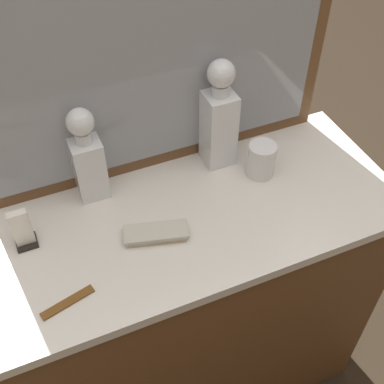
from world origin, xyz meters
name	(u,v)px	position (x,y,z in m)	size (l,w,h in m)	color
ground_plane	(192,371)	(0.00, 0.00, 0.00)	(6.00, 6.00, 0.00)	#2D2319
dresser	(192,308)	(0.00, 0.00, 0.45)	(1.11, 0.48, 0.91)	brown
dresser_mirror	(154,32)	(0.00, 0.22, 1.30)	(0.96, 0.03, 0.79)	brown
crystal_decanter_front	(88,162)	(-0.21, 0.18, 1.01)	(0.08, 0.08, 0.27)	white
crystal_decanter_rear	(219,123)	(0.15, 0.16, 1.04)	(0.08, 0.08, 0.32)	white
crystal_tumbler_front	(261,161)	(0.23, 0.07, 0.95)	(0.08, 0.08, 0.10)	white
silver_brush_far_right	(156,233)	(-0.11, -0.04, 0.92)	(0.17, 0.10, 0.02)	#B7A88C
tortoiseshell_comb	(68,302)	(-0.35, -0.13, 0.91)	(0.13, 0.05, 0.01)	brown
napkin_holder	(23,231)	(-0.41, 0.07, 0.95)	(0.05, 0.05, 0.11)	black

